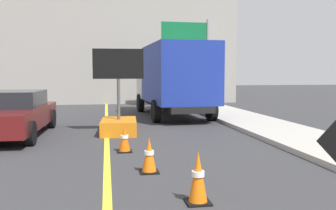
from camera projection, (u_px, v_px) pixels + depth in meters
The scene contains 9 objects.
lane_center_stripe at pixel (107, 187), 6.06m from camera, with size 0.14×36.00×0.01m, color yellow.
arrow_board_trailer at pixel (119, 118), 11.59m from camera, with size 1.60×1.86×2.70m.
box_truck at pixel (174, 78), 16.12m from camera, with size 2.85×6.68×3.14m.
pickup_car at pixel (13, 113), 11.07m from camera, with size 2.07×4.90×1.38m.
highway_guide_sign at pixel (195, 47), 20.39m from camera, with size 2.79×0.20×5.00m.
far_building_block at pixel (109, 48), 25.76m from camera, with size 16.67×6.42×7.57m, color gray.
traffic_cone_mid_lane at pixel (198, 178), 5.29m from camera, with size 0.36×0.36×0.78m.
traffic_cone_far_lane at pixel (149, 155), 6.95m from camera, with size 0.36×0.36×0.68m.
traffic_cone_curbside at pixel (124, 139), 8.80m from camera, with size 0.36×0.36×0.66m.
Camera 1 is at (0.01, -0.01, 1.89)m, focal length 38.63 mm.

